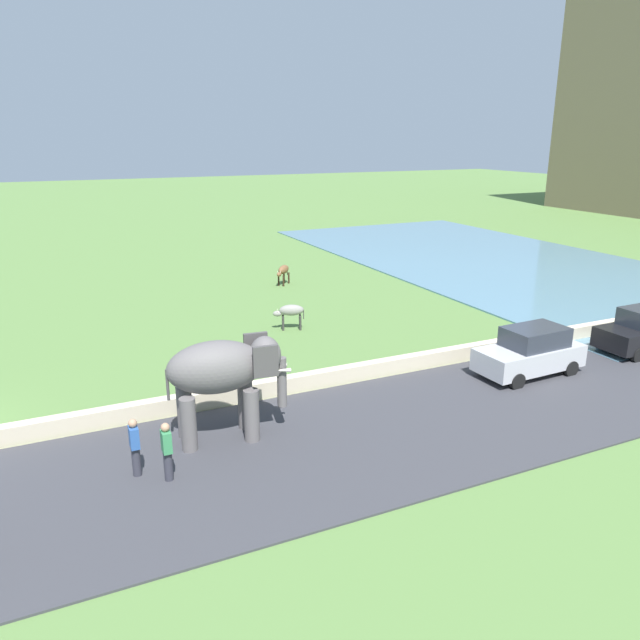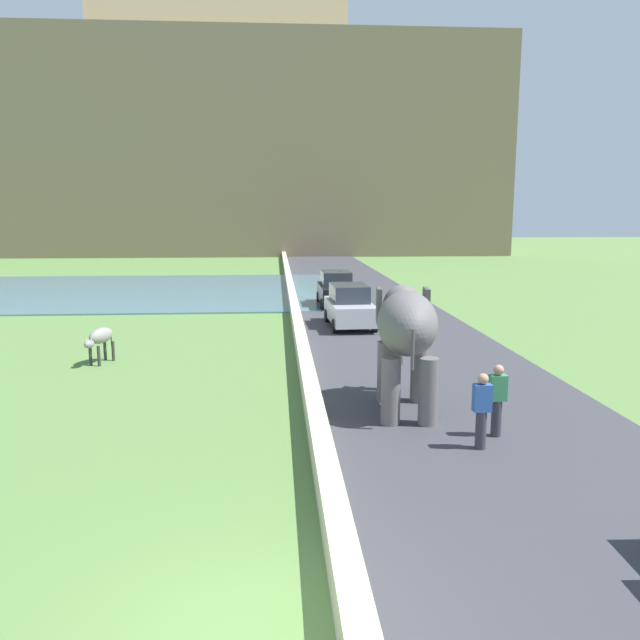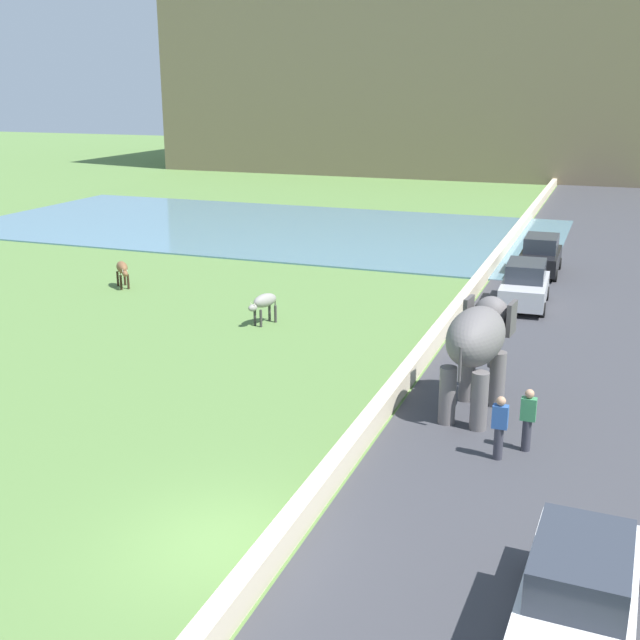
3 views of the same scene
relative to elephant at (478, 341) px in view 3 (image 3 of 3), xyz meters
The scene contains 13 objects.
ground_plane 9.05m from the elephant, 113.03° to the right, with size 220.00×220.00×0.00m, color #567A3D.
road_surface 12.15m from the elephant, 82.57° to the left, with size 7.00×120.00×0.06m, color #38383D.
barrier_wall 10.29m from the elephant, 102.82° to the left, with size 0.40×110.00×0.59m, color beige.
lake 29.99m from the elephant, 125.67° to the left, with size 36.00×18.00×0.08m, color slate.
hill_distant 68.28m from the elephant, 98.04° to the left, with size 64.00×28.00×23.44m, color #75664C.
elephant is the anchor object (origin of this frame).
person_beside_elephant 3.09m from the elephant, 69.07° to the right, with size 0.36×0.22×1.63m.
person_trailing 2.79m from the elephant, 51.31° to the right, with size 0.36×0.22×1.63m.
car_black 17.43m from the elephant, 90.08° to the left, with size 1.83×4.02×1.80m.
car_white 9.22m from the elephant, 70.03° to the right, with size 1.93×4.07×1.80m.
car_silver 11.43m from the elephant, 90.13° to the left, with size 1.91×4.06×1.80m.
cow_grey 10.43m from the elephant, 147.43° to the left, with size 0.79×1.42×1.15m.
cow_brown 18.80m from the elephant, 153.28° to the left, with size 1.21×1.22×1.15m.
Camera 3 is at (6.52, -11.98, 8.53)m, focal length 44.66 mm.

